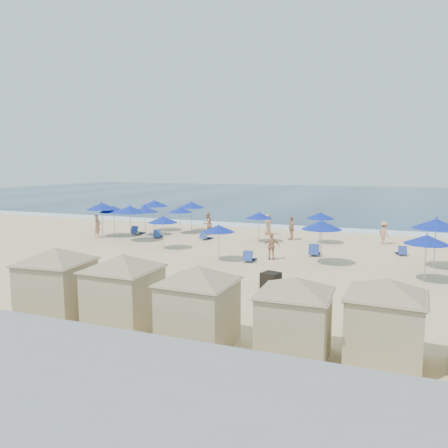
{
  "coord_description": "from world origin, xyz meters",
  "views": [
    {
      "loc": [
        7.82,
        -21.13,
        5.36
      ],
      "look_at": [
        -1.69,
        3.0,
        1.86
      ],
      "focal_mm": 35.0,
      "sensor_mm": 36.0,
      "label": 1
    }
  ],
  "objects_px": {
    "umbrella_12": "(145,209)",
    "beachgoer_2": "(272,246)",
    "umbrella_3": "(130,209)",
    "beachgoer_4": "(268,224)",
    "umbrella_8": "(322,225)",
    "umbrella_11": "(427,240)",
    "trash_bin": "(271,281)",
    "umbrella_6": "(219,228)",
    "beachgoer_3": "(384,233)",
    "umbrella_13": "(154,203)",
    "umbrella_5": "(163,220)",
    "cabana_1": "(123,282)",
    "cabana_4": "(386,310)",
    "beachgoer_0": "(97,226)",
    "cabana_0": "(56,274)",
    "cabana_3": "(295,307)",
    "umbrella_7": "(259,215)",
    "umbrella_9": "(320,216)",
    "umbrella_2": "(180,210)",
    "umbrella_0": "(102,206)",
    "umbrella_4": "(192,205)",
    "umbrella_10": "(436,224)",
    "beachgoer_5": "(291,228)",
    "beachgoer_1": "(208,224)",
    "umbrella_1": "(114,209)",
    "cabana_2": "(198,296)"
  },
  "relations": [
    {
      "from": "cabana_0",
      "to": "cabana_3",
      "type": "height_order",
      "value": "cabana_0"
    },
    {
      "from": "trash_bin",
      "to": "umbrella_6",
      "type": "distance_m",
      "value": 6.27
    },
    {
      "from": "umbrella_5",
      "to": "beachgoer_2",
      "type": "distance_m",
      "value": 7.45
    },
    {
      "from": "umbrella_1",
      "to": "umbrella_5",
      "type": "height_order",
      "value": "umbrella_1"
    },
    {
      "from": "umbrella_0",
      "to": "beachgoer_2",
      "type": "height_order",
      "value": "umbrella_0"
    },
    {
      "from": "cabana_3",
      "to": "umbrella_3",
      "type": "xyz_separation_m",
      "value": [
        -14.9,
        14.42,
        0.81
      ]
    },
    {
      "from": "cabana_2",
      "to": "beachgoer_1",
      "type": "height_order",
      "value": "cabana_2"
    },
    {
      "from": "cabana_0",
      "to": "umbrella_0",
      "type": "distance_m",
      "value": 18.13
    },
    {
      "from": "umbrella_2",
      "to": "beachgoer_5",
      "type": "distance_m",
      "value": 8.91
    },
    {
      "from": "cabana_4",
      "to": "beachgoer_3",
      "type": "relative_size",
      "value": 2.63
    },
    {
      "from": "umbrella_7",
      "to": "umbrella_11",
      "type": "bearing_deg",
      "value": -35.68
    },
    {
      "from": "umbrella_13",
      "to": "beachgoer_0",
      "type": "xyz_separation_m",
      "value": [
        -2.25,
        -4.5,
        -1.42
      ]
    },
    {
      "from": "umbrella_13",
      "to": "beachgoer_4",
      "type": "height_order",
      "value": "umbrella_13"
    },
    {
      "from": "umbrella_5",
      "to": "cabana_1",
      "type": "bearing_deg",
      "value": -65.92
    },
    {
      "from": "cabana_3",
      "to": "beachgoer_5",
      "type": "xyz_separation_m",
      "value": [
        -4.44,
        19.18,
        -0.61
      ]
    },
    {
      "from": "umbrella_4",
      "to": "umbrella_10",
      "type": "relative_size",
      "value": 0.91
    },
    {
      "from": "umbrella_3",
      "to": "beachgoer_4",
      "type": "height_order",
      "value": "umbrella_3"
    },
    {
      "from": "umbrella_10",
      "to": "beachgoer_5",
      "type": "height_order",
      "value": "umbrella_10"
    },
    {
      "from": "umbrella_12",
      "to": "umbrella_6",
      "type": "bearing_deg",
      "value": -35.77
    },
    {
      "from": "beachgoer_4",
      "to": "beachgoer_0",
      "type": "bearing_deg",
      "value": 126.57
    },
    {
      "from": "umbrella_0",
      "to": "umbrella_5",
      "type": "distance_m",
      "value": 7.15
    },
    {
      "from": "cabana_1",
      "to": "cabana_4",
      "type": "relative_size",
      "value": 1.05
    },
    {
      "from": "umbrella_5",
      "to": "umbrella_12",
      "type": "xyz_separation_m",
      "value": [
        -3.96,
        4.26,
        0.12
      ]
    },
    {
      "from": "cabana_3",
      "to": "umbrella_13",
      "type": "xyz_separation_m",
      "value": [
        -15.88,
        19.43,
        0.8
      ]
    },
    {
      "from": "umbrella_6",
      "to": "umbrella_7",
      "type": "xyz_separation_m",
      "value": [
        0.35,
        6.57,
        0.05
      ]
    },
    {
      "from": "umbrella_11",
      "to": "beachgoer_3",
      "type": "bearing_deg",
      "value": 101.82
    },
    {
      "from": "cabana_4",
      "to": "umbrella_9",
      "type": "xyz_separation_m",
      "value": [
        -4.64,
        17.96,
        0.43
      ]
    },
    {
      "from": "umbrella_8",
      "to": "umbrella_11",
      "type": "height_order",
      "value": "umbrella_8"
    },
    {
      "from": "umbrella_5",
      "to": "cabana_0",
      "type": "bearing_deg",
      "value": -76.84
    },
    {
      "from": "umbrella_12",
      "to": "umbrella_13",
      "type": "bearing_deg",
      "value": 103.8
    },
    {
      "from": "cabana_3",
      "to": "umbrella_6",
      "type": "height_order",
      "value": "cabana_3"
    },
    {
      "from": "cabana_4",
      "to": "umbrella_13",
      "type": "xyz_separation_m",
      "value": [
        -18.24,
        18.93,
        0.76
      ]
    },
    {
      "from": "cabana_0",
      "to": "umbrella_1",
      "type": "height_order",
      "value": "cabana_0"
    },
    {
      "from": "beachgoer_4",
      "to": "umbrella_0",
      "type": "bearing_deg",
      "value": 125.14
    },
    {
      "from": "umbrella_12",
      "to": "beachgoer_2",
      "type": "relative_size",
      "value": 1.5
    },
    {
      "from": "umbrella_10",
      "to": "umbrella_11",
      "type": "xyz_separation_m",
      "value": [
        -0.6,
        -3.04,
        -0.38
      ]
    },
    {
      "from": "beachgoer_1",
      "to": "umbrella_5",
      "type": "bearing_deg",
      "value": 14.76
    },
    {
      "from": "umbrella_9",
      "to": "umbrella_2",
      "type": "bearing_deg",
      "value": 177.46
    },
    {
      "from": "umbrella_8",
      "to": "beachgoer_0",
      "type": "distance_m",
      "value": 17.26
    },
    {
      "from": "umbrella_0",
      "to": "cabana_4",
      "type": "bearing_deg",
      "value": -36.14
    },
    {
      "from": "cabana_3",
      "to": "umbrella_12",
      "type": "bearing_deg",
      "value": 131.92
    },
    {
      "from": "cabana_1",
      "to": "umbrella_12",
      "type": "distance_m",
      "value": 19.46
    },
    {
      "from": "umbrella_0",
      "to": "umbrella_4",
      "type": "xyz_separation_m",
      "value": [
        5.06,
        4.94,
        -0.16
      ]
    },
    {
      "from": "umbrella_11",
      "to": "beachgoer_2",
      "type": "distance_m",
      "value": 8.24
    },
    {
      "from": "umbrella_2",
      "to": "beachgoer_1",
      "type": "bearing_deg",
      "value": 5.61
    },
    {
      "from": "trash_bin",
      "to": "umbrella_11",
      "type": "height_order",
      "value": "umbrella_11"
    },
    {
      "from": "beachgoer_5",
      "to": "umbrella_12",
      "type": "bearing_deg",
      "value": -107.1
    },
    {
      "from": "trash_bin",
      "to": "umbrella_2",
      "type": "distance_m",
      "value": 16.59
    },
    {
      "from": "trash_bin",
      "to": "umbrella_8",
      "type": "relative_size",
      "value": 0.29
    },
    {
      "from": "umbrella_0",
      "to": "umbrella_6",
      "type": "xyz_separation_m",
      "value": [
        11.3,
        -4.51,
        -0.48
      ]
    }
  ]
}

